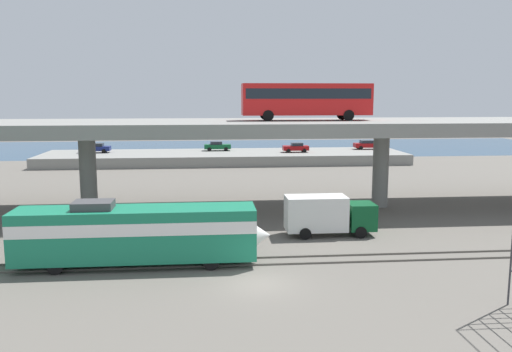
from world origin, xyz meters
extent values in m
plane|color=#605B54|center=(0.00, 0.00, 0.00)|extent=(260.00, 260.00, 0.00)
cube|color=#59544C|center=(0.00, 3.26, 0.06)|extent=(110.00, 0.12, 0.12)
cube|color=#59544C|center=(0.00, 4.74, 0.06)|extent=(110.00, 0.12, 0.12)
cube|color=#197A56|center=(-7.33, 4.00, 2.08)|extent=(14.85, 3.00, 3.20)
cube|color=white|center=(-7.33, 4.00, 2.66)|extent=(14.85, 3.04, 0.77)
cone|color=white|center=(0.10, 4.00, 1.76)|extent=(2.03, 2.85, 2.85)
cube|color=black|center=(-1.42, 4.00, 2.98)|extent=(2.03, 2.70, 1.02)
cube|color=#3F3F42|center=(-9.86, 4.00, 3.93)|extent=(2.40, 1.80, 0.50)
cylinder|color=black|center=(-2.69, 5.35, 0.48)|extent=(0.96, 0.18, 0.96)
cylinder|color=black|center=(-2.69, 2.65, 0.48)|extent=(0.96, 0.18, 0.96)
cylinder|color=black|center=(-11.97, 5.35, 0.48)|extent=(0.96, 0.18, 0.96)
cylinder|color=black|center=(-11.97, 2.65, 0.48)|extent=(0.96, 0.18, 0.96)
cube|color=gray|center=(0.00, 20.00, 7.66)|extent=(96.00, 12.03, 1.20)
cylinder|color=gray|center=(-13.60, 20.00, 3.53)|extent=(1.50, 1.50, 7.06)
cylinder|color=gray|center=(13.60, 20.00, 3.53)|extent=(1.50, 1.50, 7.06)
cube|color=red|center=(6.44, 20.50, 10.21)|extent=(12.00, 2.55, 2.90)
cube|color=black|center=(6.44, 20.50, 10.73)|extent=(11.52, 2.59, 0.93)
cube|color=black|center=(0.49, 20.50, 10.56)|extent=(0.08, 2.30, 1.74)
cylinder|color=black|center=(2.72, 19.29, 8.76)|extent=(1.00, 0.26, 1.00)
cylinder|color=black|center=(2.72, 21.71, 8.76)|extent=(1.00, 0.26, 1.00)
cylinder|color=black|center=(10.16, 19.29, 8.76)|extent=(1.00, 0.26, 1.00)
cylinder|color=black|center=(10.16, 21.71, 8.76)|extent=(1.00, 0.26, 1.00)
cube|color=#0C4C26|center=(8.82, 10.10, 1.44)|extent=(2.00, 2.30, 2.00)
cube|color=silver|center=(5.32, 10.10, 1.74)|extent=(4.60, 2.30, 2.60)
cylinder|color=black|center=(8.53, 11.19, 0.44)|extent=(0.88, 0.28, 0.88)
cylinder|color=black|center=(8.53, 9.01, 0.44)|extent=(0.88, 0.28, 0.88)
cylinder|color=black|center=(4.32, 11.19, 0.44)|extent=(0.88, 0.28, 0.88)
cylinder|color=black|center=(4.32, 9.01, 0.44)|extent=(0.88, 0.28, 0.88)
cube|color=gray|center=(0.00, 55.00, 0.80)|extent=(56.62, 12.82, 1.60)
cube|color=#0C4C26|center=(-1.10, 57.69, 2.27)|extent=(4.30, 1.75, 0.70)
cube|color=#1E232B|center=(-1.32, 57.69, 2.86)|extent=(1.89, 1.54, 0.48)
cylinder|color=black|center=(0.23, 58.52, 1.92)|extent=(0.64, 0.20, 0.64)
cylinder|color=black|center=(0.23, 56.86, 1.92)|extent=(0.64, 0.20, 0.64)
cylinder|color=black|center=(-2.44, 58.52, 1.92)|extent=(0.64, 0.20, 0.64)
cylinder|color=black|center=(-2.44, 56.86, 1.92)|extent=(0.64, 0.20, 0.64)
cube|color=maroon|center=(11.17, 54.14, 2.27)|extent=(4.05, 1.71, 0.70)
cube|color=#1E232B|center=(11.37, 54.14, 2.86)|extent=(1.78, 1.51, 0.48)
cylinder|color=black|center=(9.91, 53.33, 1.92)|extent=(0.64, 0.20, 0.64)
cylinder|color=black|center=(9.91, 54.95, 1.92)|extent=(0.64, 0.20, 0.64)
cylinder|color=black|center=(12.43, 53.33, 1.92)|extent=(0.64, 0.20, 0.64)
cylinder|color=black|center=(12.43, 54.95, 1.92)|extent=(0.64, 0.20, 0.64)
cube|color=navy|center=(-20.30, 56.32, 2.27)|extent=(4.61, 1.76, 0.70)
cube|color=#1E232B|center=(-20.07, 56.32, 2.86)|extent=(2.03, 1.55, 0.48)
cylinder|color=black|center=(-21.73, 55.49, 1.92)|extent=(0.64, 0.20, 0.64)
cylinder|color=black|center=(-21.73, 57.16, 1.92)|extent=(0.64, 0.20, 0.64)
cylinder|color=black|center=(-18.87, 55.49, 1.92)|extent=(0.64, 0.20, 0.64)
cylinder|color=black|center=(-18.87, 57.16, 1.92)|extent=(0.64, 0.20, 0.64)
cube|color=maroon|center=(24.04, 57.74, 2.27)|extent=(4.68, 1.78, 0.70)
cube|color=#1E232B|center=(23.80, 57.74, 2.86)|extent=(2.06, 1.57, 0.48)
cylinder|color=black|center=(25.49, 58.59, 1.92)|extent=(0.64, 0.20, 0.64)
cylinder|color=black|center=(25.49, 56.90, 1.92)|extent=(0.64, 0.20, 0.64)
cylinder|color=black|center=(22.59, 58.59, 1.92)|extent=(0.64, 0.20, 0.64)
cylinder|color=black|center=(22.59, 56.90, 1.92)|extent=(0.64, 0.20, 0.64)
cube|color=navy|center=(0.00, 78.00, 0.00)|extent=(140.00, 36.00, 0.01)
camera|label=1|loc=(-2.87, -28.79, 10.65)|focal=37.33mm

